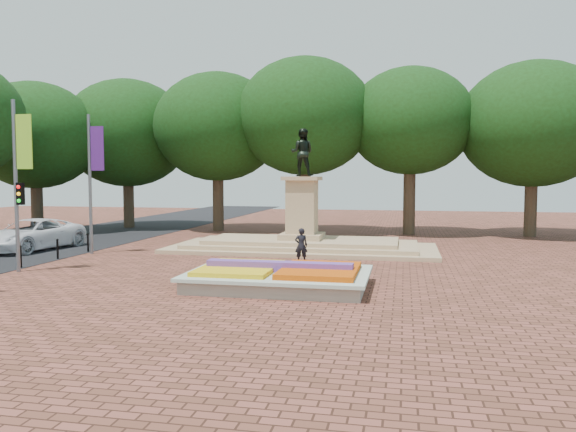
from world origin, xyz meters
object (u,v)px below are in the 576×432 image
Objects in this scene: monument at (302,234)px; pedestrian at (301,246)px; van at (32,235)px; flower_bed at (280,277)px.

monument is 4.43m from pedestrian.
van is 14.89m from pedestrian.
flower_bed is at bearing -18.30° from van.
pedestrian is (-0.27, 5.63, 0.42)m from flower_bed.
monument is at bearing 95.87° from flower_bed.
monument reaches higher than flower_bed.
pedestrian is (14.82, -1.48, -0.03)m from van.
van is (-15.09, 7.11, 0.45)m from flower_bed.
van is 3.75× the size of pedestrian.
monument is 14.35m from van.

